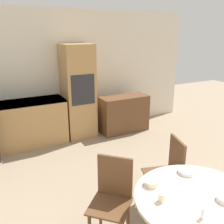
# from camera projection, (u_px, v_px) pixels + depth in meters

# --- Properties ---
(wall_back) EXTENTS (6.20, 0.05, 2.60)m
(wall_back) POSITION_uv_depth(u_px,v_px,m) (62.00, 74.00, 5.25)
(wall_back) COLOR silver
(wall_back) RESTS_ON ground_plane
(kitchen_counter) EXTENTS (2.13, 0.60, 0.89)m
(kitchen_counter) POSITION_uv_depth(u_px,v_px,m) (9.00, 126.00, 4.70)
(kitchen_counter) COLOR tan
(kitchen_counter) RESTS_ON ground_plane
(oven_unit) EXTENTS (0.60, 0.59, 1.92)m
(oven_unit) POSITION_uv_depth(u_px,v_px,m) (78.00, 92.00, 5.17)
(oven_unit) COLOR tan
(oven_unit) RESTS_ON ground_plane
(sideboard) EXTENTS (1.07, 0.45, 0.80)m
(sideboard) POSITION_uv_depth(u_px,v_px,m) (124.00, 114.00, 5.56)
(sideboard) COLOR brown
(sideboard) RESTS_ON ground_plane
(dining_table) EXTENTS (1.14, 1.14, 0.75)m
(dining_table) POSITION_uv_depth(u_px,v_px,m) (196.00, 219.00, 2.29)
(dining_table) COLOR brown
(dining_table) RESTS_ON ground_plane
(chair_far_left) EXTENTS (0.57, 0.57, 0.93)m
(chair_far_left) POSITION_uv_depth(u_px,v_px,m) (112.00, 195.00, 2.60)
(chair_far_left) COLOR brown
(chair_far_left) RESTS_ON ground_plane
(chair_far_right) EXTENTS (0.50, 0.50, 0.93)m
(chair_far_right) POSITION_uv_depth(u_px,v_px,m) (168.00, 170.00, 3.08)
(chair_far_right) COLOR brown
(chair_far_right) RESTS_ON ground_plane
(cup) EXTENTS (0.06, 0.06, 0.08)m
(cup) POSITION_uv_depth(u_px,v_px,m) (162.00, 197.00, 2.15)
(cup) COLOR beige
(cup) RESTS_ON dining_table
(bowl_centre) EXTENTS (0.18, 0.18, 0.04)m
(bowl_centre) POSITION_uv_depth(u_px,v_px,m) (187.00, 171.00, 2.59)
(bowl_centre) COLOR silver
(bowl_centre) RESTS_ON dining_table
(bowl_far) EXTENTS (0.14, 0.14, 0.05)m
(bowl_far) POSITION_uv_depth(u_px,v_px,m) (152.00, 183.00, 2.38)
(bowl_far) COLOR beige
(bowl_far) RESTS_ON dining_table
(salt_shaker) EXTENTS (0.03, 0.03, 0.09)m
(salt_shaker) POSITION_uv_depth(u_px,v_px,m) (203.00, 214.00, 1.96)
(salt_shaker) COLOR white
(salt_shaker) RESTS_ON dining_table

